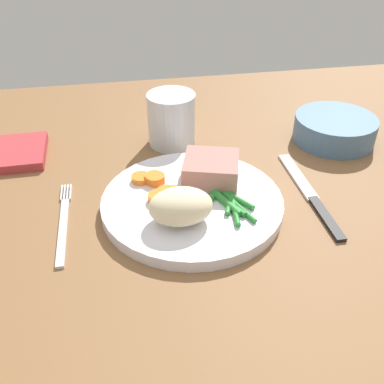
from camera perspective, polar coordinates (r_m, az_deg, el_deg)
The scene contains 11 objects.
dining_table at distance 61.81cm, azimuth 2.73°, elevation -1.37°, with size 120.00×90.00×2.00cm.
dinner_plate at distance 58.63cm, azimuth 0.00°, elevation -1.44°, with size 23.88×23.88×1.60cm, color white.
meat_portion at distance 60.78cm, azimuth 2.36°, elevation 2.88°, with size 7.34×6.93×3.43cm, color #B2756B.
mashed_potatoes at distance 53.19cm, azimuth -1.45°, elevation -1.86°, with size 7.79×5.79×4.31cm, color beige.
carrot_slices at distance 59.41cm, azimuth -4.42°, elevation 0.55°, with size 6.19×7.74×1.17cm.
green_beans at distance 57.42cm, azimuth 4.42°, elevation -1.02°, with size 6.54×10.03×0.88cm.
fork at distance 58.78cm, azimuth -16.17°, elevation -3.73°, with size 1.44×16.60×0.40cm.
knife at distance 63.28cm, azimuth 14.95°, elevation -0.38°, with size 1.70×20.50×0.64cm.
water_glass at distance 72.58cm, azimuth -2.62°, elevation 8.86°, with size 7.73×7.73×8.48cm.
salad_bowl at distance 77.48cm, azimuth 17.88°, elevation 7.89°, with size 13.25×13.25×4.16cm.
napkin at distance 75.54cm, azimuth -23.28°, elevation 4.49°, with size 13.35×10.33×1.43cm, color #B2383D.
Camera 1 is at (-11.72, -48.20, 37.88)cm, focal length 41.52 mm.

